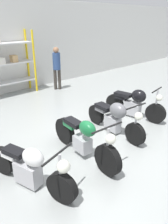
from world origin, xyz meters
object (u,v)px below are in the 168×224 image
object	(u,v)px
motorcycle_green	(84,139)
motorcycle_grey	(115,117)
motorcycle_white	(30,168)
motorcycle_black	(134,103)
person_browsing	(57,65)

from	to	relation	value
motorcycle_green	motorcycle_grey	xyz separation A→B (m)	(1.32, 0.25, 0.02)
motorcycle_white	motorcycle_grey	bearing A→B (deg)	80.55
motorcycle_black	person_browsing	world-z (taller)	person_browsing
motorcycle_green	motorcycle_grey	distance (m)	1.35
motorcycle_white	person_browsing	size ratio (longest dim) A/B	1.10
motorcycle_white	motorcycle_black	world-z (taller)	motorcycle_black
motorcycle_green	motorcycle_black	size ratio (longest dim) A/B	1.09
motorcycle_white	person_browsing	distance (m)	6.06
motorcycle_green	person_browsing	world-z (taller)	person_browsing
motorcycle_grey	motorcycle_black	xyz separation A→B (m)	(1.27, 0.27, -0.01)
motorcycle_grey	motorcycle_black	bearing A→B (deg)	108.12
motorcycle_white	motorcycle_green	world-z (taller)	motorcycle_green
motorcycle_grey	person_browsing	xyz separation A→B (m)	(1.29, 4.25, 0.59)
motorcycle_white	motorcycle_black	xyz separation A→B (m)	(3.93, 0.56, 0.05)
motorcycle_black	person_browsing	bearing A→B (deg)	171.33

